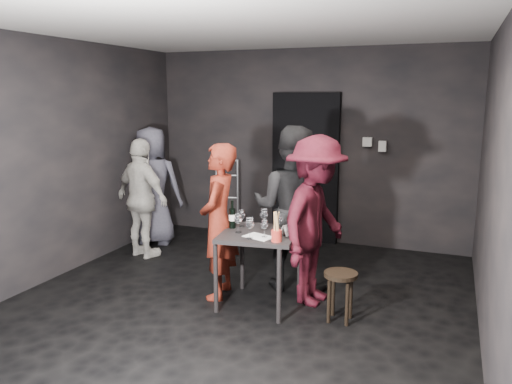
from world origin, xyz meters
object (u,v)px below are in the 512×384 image
at_px(man_maroon, 316,210).
at_px(bystander_grey, 152,180).
at_px(hand_truck, 226,222).
at_px(woman_black, 291,194).
at_px(stool, 341,284).
at_px(breadstick_cup, 277,227).
at_px(server_red, 219,217).
at_px(tasting_table, 259,242).
at_px(wine_bottle, 232,218).
at_px(bystander_cream, 142,197).

height_order(man_maroon, bystander_grey, man_maroon).
bearing_deg(hand_truck, woman_black, -60.35).
height_order(stool, breadstick_cup, breadstick_cup).
distance_m(server_red, breadstick_cup, 0.79).
height_order(tasting_table, wine_bottle, wine_bottle).
bearing_deg(wine_bottle, hand_truck, 116.58).
height_order(bystander_grey, breadstick_cup, bystander_grey).
bearing_deg(breadstick_cup, bystander_cream, 153.44).
xyz_separation_m(stool, bystander_cream, (-2.77, 0.93, 0.42)).
bearing_deg(bystander_cream, man_maroon, -176.12).
xyz_separation_m(tasting_table, woman_black, (0.14, 0.58, 0.38)).
bearing_deg(bystander_cream, hand_truck, -97.11).
bearing_deg(breadstick_cup, stool, 16.46).
bearing_deg(man_maroon, woman_black, 59.39).
height_order(stool, woman_black, woman_black).
bearing_deg(hand_truck, server_red, -80.89).
distance_m(hand_truck, woman_black, 2.32).
bearing_deg(hand_truck, bystander_grey, -151.59).
height_order(hand_truck, woman_black, woman_black).
distance_m(tasting_table, breadstick_cup, 0.42).
bearing_deg(wine_bottle, bystander_cream, 153.37).
xyz_separation_m(woman_black, man_maroon, (0.35, -0.30, -0.08)).
bearing_deg(bystander_grey, tasting_table, 131.92).
bearing_deg(bystander_grey, man_maroon, 142.09).
height_order(server_red, wine_bottle, server_red).
relative_size(server_red, breadstick_cup, 5.71).
distance_m(stool, man_maroon, 0.76).
bearing_deg(woman_black, man_maroon, 136.52).
bearing_deg(breadstick_cup, bystander_grey, 145.52).
height_order(bystander_cream, breadstick_cup, bystander_cream).
distance_m(hand_truck, server_red, 2.35).
xyz_separation_m(hand_truck, breadstick_cup, (1.62, -2.38, 0.67)).
xyz_separation_m(hand_truck, woman_black, (1.50, -1.57, 0.82)).
xyz_separation_m(hand_truck, tasting_table, (1.36, -2.15, 0.44)).
bearing_deg(woman_black, hand_truck, -49.71).
xyz_separation_m(server_red, bystander_grey, (-1.68, 1.36, 0.05)).
bearing_deg(bystander_cream, breadstick_cup, 170.91).
xyz_separation_m(tasting_table, man_maroon, (0.49, 0.28, 0.30)).
distance_m(woman_black, man_maroon, 0.47).
relative_size(server_red, wine_bottle, 6.07).
xyz_separation_m(man_maroon, wine_bottle, (-0.80, -0.23, -0.10)).
distance_m(wine_bottle, breadstick_cup, 0.64).
xyz_separation_m(tasting_table, breadstick_cup, (0.26, -0.23, 0.23)).
xyz_separation_m(stool, server_red, (-1.30, 0.13, 0.49)).
relative_size(server_red, bystander_cream, 1.08).
relative_size(stool, man_maroon, 0.25).
bearing_deg(hand_truck, breadstick_cup, -69.80).
xyz_separation_m(server_red, breadstick_cup, (0.73, -0.30, 0.03)).
bearing_deg(woman_black, tasting_table, 73.02).
bearing_deg(stool, bystander_cream, 161.42).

